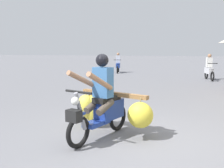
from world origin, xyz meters
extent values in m
plane|color=slate|center=(0.00, 0.00, 0.00)|extent=(120.00, 120.00, 0.00)
torus|color=black|center=(-0.83, -0.47, 0.28)|extent=(0.28, 0.55, 0.56)
torus|color=black|center=(-0.39, 0.65, 0.28)|extent=(0.28, 0.55, 0.56)
cube|color=navy|center=(-0.65, 0.00, 0.32)|extent=(0.43, 0.61, 0.08)
cube|color=navy|center=(-0.50, 0.37, 0.50)|extent=(0.50, 0.70, 0.36)
cube|color=black|center=(-0.53, 0.30, 0.72)|extent=(0.46, 0.65, 0.10)
cylinder|color=gray|center=(-0.81, -0.41, 0.62)|extent=(0.17, 0.29, 0.69)
cylinder|color=black|center=(-0.82, -0.45, 0.96)|extent=(0.54, 0.24, 0.04)
sphere|color=silver|center=(-0.85, -0.52, 0.82)|extent=(0.14, 0.14, 0.14)
cube|color=black|center=(-0.87, -0.56, 0.58)|extent=(0.28, 0.24, 0.20)
cube|color=navy|center=(-0.83, -0.47, 0.58)|extent=(0.20, 0.30, 0.04)
cube|color=olive|center=(-0.44, 0.51, 0.78)|extent=(1.43, 0.65, 0.08)
cube|color=olive|center=(-0.38, 0.68, 0.75)|extent=(1.28, 0.57, 0.06)
ellipsoid|color=yellow|center=(-1.08, 0.68, 0.47)|extent=(0.45, 0.42, 0.48)
cylinder|color=#998459|center=(-1.08, 0.68, 0.74)|extent=(0.02, 0.02, 0.11)
ellipsoid|color=yellow|center=(-0.93, 0.72, 0.40)|extent=(0.48, 0.46, 0.62)
cylinder|color=#998459|center=(-0.93, 0.72, 0.74)|extent=(0.02, 0.02, 0.11)
ellipsoid|color=yellow|center=(-1.06, 0.86, 0.40)|extent=(0.56, 0.55, 0.54)
cylinder|color=#998459|center=(-1.06, 0.86, 0.72)|extent=(0.02, 0.02, 0.14)
ellipsoid|color=gold|center=(0.13, 0.20, 0.46)|extent=(0.54, 0.51, 0.48)
cylinder|color=#998459|center=(0.13, 0.20, 0.73)|extent=(0.02, 0.02, 0.12)
cube|color=#386699|center=(-0.57, 0.19, 1.05)|extent=(0.40, 0.33, 0.56)
sphere|color=black|center=(-0.58, 0.17, 1.46)|extent=(0.24, 0.24, 0.24)
cylinder|color=#9E7051|center=(-0.52, -0.20, 1.11)|extent=(0.30, 0.71, 0.39)
cylinder|color=#9E7051|center=(-0.88, -0.06, 1.11)|extent=(0.39, 0.69, 0.39)
cylinder|color=#4C4238|center=(-0.49, 0.02, 0.62)|extent=(0.28, 0.46, 0.27)
cylinder|color=#4C4238|center=(-0.75, 0.13, 0.62)|extent=(0.28, 0.46, 0.27)
torus|color=black|center=(2.66, 9.90, 0.26)|extent=(0.16, 0.53, 0.52)
torus|color=black|center=(2.49, 10.99, 0.26)|extent=(0.16, 0.53, 0.52)
cube|color=silver|center=(2.56, 10.54, 0.50)|extent=(0.38, 0.93, 0.32)
cylinder|color=black|center=(2.65, 9.95, 0.92)|extent=(0.50, 0.12, 0.04)
cube|color=silver|center=(2.55, 10.56, 0.95)|extent=(0.33, 0.25, 0.52)
sphere|color=#9E7051|center=(2.56, 10.54, 1.30)|extent=(0.20, 0.20, 0.20)
torus|color=black|center=(-3.03, 13.10, 0.26)|extent=(0.15, 0.53, 0.52)
torus|color=black|center=(-3.17, 14.19, 0.26)|extent=(0.15, 0.53, 0.52)
cube|color=navy|center=(-3.11, 13.75, 0.50)|extent=(0.36, 0.92, 0.32)
cylinder|color=black|center=(-3.03, 13.15, 0.92)|extent=(0.50, 0.10, 0.04)
cube|color=#B2B7C6|center=(-3.12, 13.77, 0.95)|extent=(0.32, 0.24, 0.52)
sphere|color=#9E7051|center=(-3.11, 13.75, 1.30)|extent=(0.20, 0.20, 0.20)
camera|label=1|loc=(0.70, -4.54, 1.67)|focal=42.62mm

